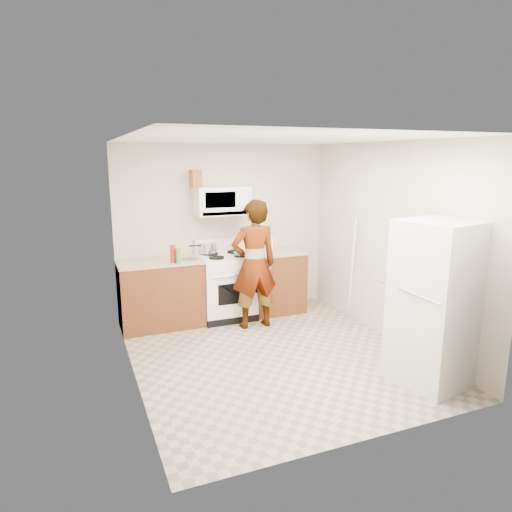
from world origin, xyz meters
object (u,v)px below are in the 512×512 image
microwave (222,201)px  saucepan (208,248)px  fridge (435,304)px  gas_range (226,285)px  person (254,264)px  kettle (269,244)px

microwave → saucepan: bearing=165.9°
fridge → saucepan: (-1.56, 2.84, 0.17)m
microwave → fridge: size_ratio=0.45×
gas_range → person: person is taller
microwave → fridge: 3.21m
gas_range → saucepan: size_ratio=4.48×
person → fridge: size_ratio=1.04×
gas_range → microwave: size_ratio=1.49×
microwave → kettle: microwave is taller
person → kettle: bearing=-128.1°
fridge → saucepan: size_ratio=6.75×
fridge → kettle: size_ratio=9.29×
microwave → kettle: 0.99m
gas_range → person: 0.68m
gas_range → kettle: gas_range is taller
person → fridge: bearing=118.2°
kettle → saucepan: (-0.93, 0.08, -0.00)m
gas_range → saucepan: 0.60m
saucepan → person: bearing=-56.3°
gas_range → microwave: 1.22m
fridge → saucepan: bearing=107.3°
saucepan → microwave: bearing=-14.1°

